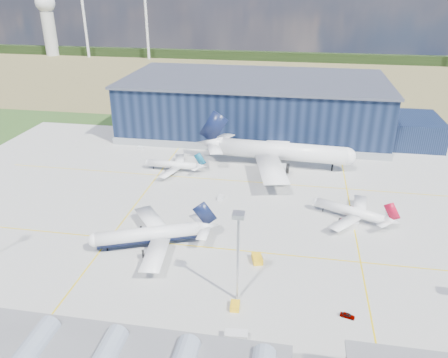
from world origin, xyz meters
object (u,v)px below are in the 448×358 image
Objects in this scene: airliner_regional at (172,161)px; gse_cart_b at (140,148)px; gse_tug_b at (235,306)px; airliner_red at (351,206)px; gse_tug_c at (261,156)px; gse_cart_a at (221,198)px; gse_tug_a at (257,259)px; light_mast_center at (238,243)px; airliner_navy at (148,228)px; car_a at (347,315)px; hangar at (260,108)px; gse_van_a at (350,225)px; gse_van_c at (236,337)px; airliner_widebody at (282,142)px.

airliner_regional reaches higher than gse_cart_b.
airliner_regional is 81.37m from gse_tug_b.
airliner_regional is (-64.49, 27.00, -0.37)m from airliner_red.
gse_cart_b is (-53.00, 0.95, -0.07)m from gse_tug_c.
gse_cart_a is at bearing 99.78° from gse_tug_b.
airliner_red is 37.80m from gse_tug_a.
light_mast_center is 0.63× the size of airliner_navy.
airliner_navy is at bearing 47.46° from airliner_red.
airliner_navy is 11.19× the size of car_a.
hangar is 108.87m from airliner_navy.
gse_tug_a is 0.84× the size of gse_van_a.
gse_tug_a is 1.25× the size of car_a.
airliner_navy is 52.65m from airliner_regional.
light_mast_center reaches higher than gse_tug_c.
gse_van_c reaches higher than gse_tug_b.
gse_tug_b is 0.66× the size of gse_van_c.
light_mast_center reaches higher than airliner_regional.
airliner_widebody is 19.39× the size of car_a.
gse_van_c is (57.83, -103.61, 0.51)m from gse_cart_b.
gse_tug_c is 0.96× the size of car_a.
gse_van_c is (4.83, -102.66, 0.45)m from gse_tug_c.
gse_van_c is (8.82, -137.58, -10.48)m from hangar.
gse_tug_b is at bearing 120.37° from airliner_navy.
light_mast_center is at bearing 139.97° from gse_van_a.
gse_van_c is (1.63, -12.78, -14.30)m from light_mast_center.
car_a is at bearing 137.30° from airliner_navy.
gse_cart_b is at bearing 136.64° from gse_cart_a.
car_a is (37.61, -51.29, -0.07)m from gse_cart_a.
gse_van_a is (35.94, -87.26, -10.56)m from hangar.
gse_van_a is (22.91, -43.91, -9.23)m from airliner_widebody.
gse_cart_b is (-20.65, 20.83, -3.51)m from airliner_regional.
gse_cart_b is (-49.01, -33.98, -11.00)m from hangar.
airliner_widebody is 85.92m from car_a.
hangar is 36.81m from gse_tug_c.
gse_van_c is (29.13, -30.78, -4.80)m from airliner_navy.
light_mast_center is 21.66m from gse_tug_a.
gse_tug_b is (7.11, -127.95, -10.94)m from hangar.
light_mast_center is 81.83m from airliner_widebody.
airliner_navy is at bearing 106.57° from gse_van_a.
hangar is at bearing -42.61° from airliner_red.
gse_tug_a is (10.21, -109.08, -10.77)m from hangar.
hangar is 94.96m from gse_van_a.
gse_van_c reaches higher than gse_cart_b.
gse_cart_b is (-62.04, 9.37, -9.67)m from airliner_widebody.
gse_tug_c is (-3.13, 93.02, 0.01)m from gse_tug_b.
gse_cart_a is at bearing -94.26° from hangar.
airliner_navy is 1.32× the size of airliner_red.
car_a is at bearing -75.81° from hangar.
gse_tug_a is at bearing 66.49° from car_a.
airliner_regional is 7.77× the size of car_a.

